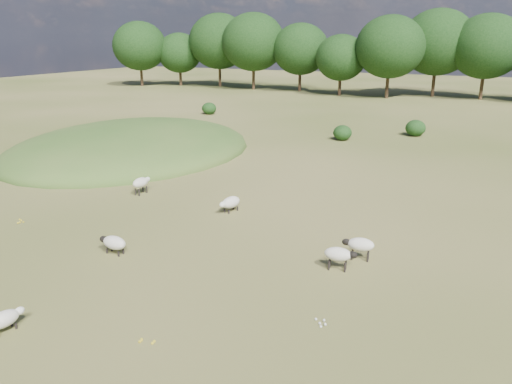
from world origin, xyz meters
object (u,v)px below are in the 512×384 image
(sheep_1, at_px, (230,202))
(sheep_5, at_px, (339,254))
(sheep_0, at_px, (360,245))
(sheep_2, at_px, (5,319))
(sheep_3, at_px, (114,243))
(sheep_4, at_px, (141,183))

(sheep_1, height_order, sheep_5, sheep_5)
(sheep_0, bearing_deg, sheep_1, -29.58)
(sheep_0, distance_m, sheep_1, 7.39)
(sheep_0, relative_size, sheep_2, 1.10)
(sheep_3, xyz_separation_m, sheep_4, (-3.89, 6.61, 0.17))
(sheep_0, height_order, sheep_4, sheep_4)
(sheep_1, relative_size, sheep_5, 1.10)
(sheep_2, bearing_deg, sheep_5, -34.49)
(sheep_0, xyz_separation_m, sheep_1, (-6.92, 2.58, -0.13))
(sheep_2, bearing_deg, sheep_0, -32.22)
(sheep_1, relative_size, sheep_4, 1.08)
(sheep_2, relative_size, sheep_5, 0.92)
(sheep_0, xyz_separation_m, sheep_5, (-0.45, -1.18, -0.01))
(sheep_0, height_order, sheep_1, sheep_0)
(sheep_5, bearing_deg, sheep_0, 60.09)
(sheep_3, bearing_deg, sheep_1, -103.02)
(sheep_1, distance_m, sheep_2, 11.73)
(sheep_0, xyz_separation_m, sheep_4, (-12.57, 3.01, 0.02))
(sheep_0, xyz_separation_m, sheep_2, (-7.82, -9.11, -0.21))
(sheep_1, height_order, sheep_4, sheep_4)
(sheep_1, xyz_separation_m, sheep_5, (6.47, -3.76, 0.13))
(sheep_2, height_order, sheep_4, sheep_4)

